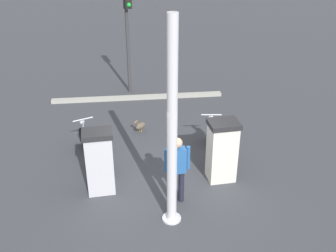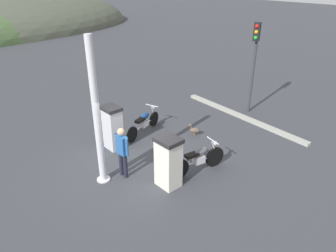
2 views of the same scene
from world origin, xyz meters
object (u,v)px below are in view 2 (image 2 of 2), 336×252
at_px(fuel_pump_near, 168,162).
at_px(canopy_support_pole, 97,117).
at_px(fuel_pump_far, 113,127).
at_px(wandering_duck, 194,130).
at_px(attendant_person, 122,150).
at_px(motorcycle_far_pump, 144,122).
at_px(motorcycle_near_pump, 198,159).
at_px(roadside_traffic_light, 255,53).

bearing_deg(fuel_pump_near, canopy_support_pole, 131.49).
xyz_separation_m(fuel_pump_far, wandering_duck, (2.79, -1.23, -0.57)).
distance_m(fuel_pump_far, attendant_person, 1.80).
xyz_separation_m(fuel_pump_far, attendant_person, (-0.71, -1.65, 0.13)).
bearing_deg(motorcycle_far_pump, attendant_person, -139.99).
height_order(motorcycle_far_pump, canopy_support_pole, canopy_support_pole).
relative_size(fuel_pump_far, canopy_support_pole, 0.37).
bearing_deg(canopy_support_pole, fuel_pump_far, 47.64).
bearing_deg(fuel_pump_near, motorcycle_near_pump, -5.61).
relative_size(fuel_pump_far, motorcycle_far_pump, 0.77).
height_order(wandering_duck, canopy_support_pole, canopy_support_pole).
relative_size(fuel_pump_far, roadside_traffic_light, 0.41).
bearing_deg(wandering_duck, fuel_pump_near, -149.27).
height_order(fuel_pump_near, motorcycle_far_pump, fuel_pump_near).
distance_m(motorcycle_near_pump, wandering_duck, 2.44).
distance_m(motorcycle_near_pump, motorcycle_far_pump, 3.21).
relative_size(motorcycle_near_pump, motorcycle_far_pump, 0.99).
height_order(fuel_pump_near, wandering_duck, fuel_pump_near).
relative_size(wandering_duck, roadside_traffic_light, 0.12).
bearing_deg(motorcycle_near_pump, motorcycle_far_pump, 83.64).
bearing_deg(roadside_traffic_light, fuel_pump_far, 168.58).
bearing_deg(canopy_support_pole, roadside_traffic_light, 1.35).
height_order(motorcycle_far_pump, wandering_duck, motorcycle_far_pump).
relative_size(motorcycle_far_pump, roadside_traffic_light, 0.53).
xyz_separation_m(fuel_pump_far, roadside_traffic_light, (6.16, -1.24, 1.82)).
height_order(fuel_pump_far, attendant_person, attendant_person).
xyz_separation_m(wandering_duck, canopy_support_pole, (-4.08, -0.19, 1.83)).
height_order(fuel_pump_far, wandering_duck, fuel_pump_far).
relative_size(motorcycle_far_pump, attendant_person, 1.26).
bearing_deg(motorcycle_far_pump, canopy_support_pole, -149.82).
bearing_deg(wandering_duck, fuel_pump_far, 156.23).
height_order(fuel_pump_near, attendant_person, attendant_person).
xyz_separation_m(roadside_traffic_light, canopy_support_pole, (-7.45, -0.18, -0.56)).
bearing_deg(fuel_pump_near, roadside_traffic_light, 14.91).
relative_size(fuel_pump_near, motorcycle_far_pump, 0.76).
bearing_deg(roadside_traffic_light, wandering_duck, 179.72).
relative_size(fuel_pump_far, motorcycle_near_pump, 0.78).
height_order(attendant_person, roadside_traffic_light, roadside_traffic_light).
bearing_deg(roadside_traffic_light, attendant_person, -176.64).
relative_size(motorcycle_near_pump, wandering_duck, 4.31).
bearing_deg(fuel_pump_far, roadside_traffic_light, -11.42).
distance_m(attendant_person, roadside_traffic_light, 7.09).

